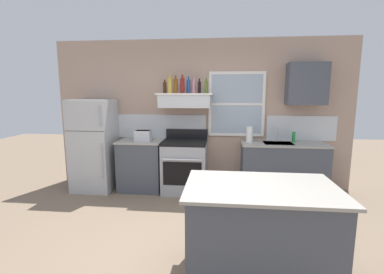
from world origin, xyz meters
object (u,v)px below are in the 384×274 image
paper_towel_roll (250,135)px  dish_soap_bottle (294,137)px  bottle_blue_liqueur (188,86)px  toaster (143,136)px  bottle_balsamic_dark (200,87)px  stove_range (185,166)px  bottle_red_label_wine (182,85)px  bottle_amber_wine (176,86)px  refrigerator (94,145)px  bottle_olive_oil_square (206,87)px  kitchen_island (259,231)px  bottle_champagne_gold_foil (170,85)px  bottle_rose_pink (194,86)px  bottle_brown_stout (165,88)px

paper_towel_roll → dish_soap_bottle: bearing=7.5°
bottle_blue_liqueur → dish_soap_bottle: bottle_blue_liqueur is taller
toaster → bottle_balsamic_dark: bearing=6.1°
stove_range → bottle_red_label_wine: (-0.04, 0.07, 1.41)m
bottle_amber_wine → bottle_red_label_wine: size_ratio=0.97×
refrigerator → bottle_amber_wine: bearing=3.0°
bottle_blue_liqueur → bottle_olive_oil_square: (0.31, -0.07, -0.02)m
refrigerator → dish_soap_bottle: bearing=2.6°
bottle_balsamic_dark → refrigerator: bearing=-177.3°
toaster → kitchen_island: size_ratio=0.21×
bottle_balsamic_dark → bottle_champagne_gold_foil: bearing=-178.3°
toaster → bottle_red_label_wine: bottle_red_label_wine is taller
kitchen_island → bottle_blue_liqueur: bearing=112.2°
toaster → bottle_red_label_wine: 1.11m
stove_range → bottle_blue_liqueur: size_ratio=3.80×
bottle_red_label_wine → bottle_rose_pink: bearing=22.8°
bottle_amber_wine → bottle_red_label_wine: bearing=4.9°
bottle_amber_wine → bottle_olive_oil_square: bottle_amber_wine is taller
bottle_olive_oil_square → refrigerator: bearing=-177.7°
bottle_balsamic_dark → dish_soap_bottle: bearing=2.5°
dish_soap_bottle → bottle_balsamic_dark: bearing=-177.5°
bottle_red_label_wine → kitchen_island: 2.88m
refrigerator → bottle_champagne_gold_foil: bottle_champagne_gold_foil is taller
kitchen_island → paper_towel_roll: bearing=87.2°
bottle_olive_oil_square → bottle_brown_stout: bearing=179.2°
toaster → bottle_balsamic_dark: (0.99, 0.11, 0.84)m
bottle_red_label_wine → paper_towel_roll: bottle_red_label_wine is taller
bottle_balsamic_dark → bottle_amber_wine: bearing=-178.6°
bottle_balsamic_dark → paper_towel_roll: size_ratio=0.91×
bottle_olive_oil_square → bottle_red_label_wine: bearing=179.1°
refrigerator → bottle_champagne_gold_foil: size_ratio=5.05×
refrigerator → paper_towel_roll: bearing=1.2°
kitchen_island → stove_range: bearing=114.5°
bottle_olive_oil_square → paper_towel_roll: size_ratio=0.93×
refrigerator → bottle_brown_stout: bearing=4.1°
toaster → dish_soap_bottle: 2.62m
refrigerator → bottle_champagne_gold_foil: bearing=3.0°
bottle_amber_wine → bottle_blue_liqueur: bearing=19.8°
bottle_red_label_wine → bottle_amber_wine: bearing=-175.1°
bottle_champagne_gold_foil → paper_towel_roll: size_ratio=1.20×
bottle_rose_pink → dish_soap_bottle: 1.93m
dish_soap_bottle → bottle_champagne_gold_foil: bearing=-177.7°
bottle_blue_liqueur → toaster: bearing=-167.7°
paper_towel_roll → kitchen_island: size_ratio=0.19×
toaster → bottle_amber_wine: 1.04m
bottle_amber_wine → kitchen_island: 2.92m
toaster → stove_range: bearing=3.0°
bottle_champagne_gold_foil → paper_towel_roll: 1.61m
bottle_olive_oil_square → paper_towel_roll: 1.10m
refrigerator → bottle_blue_liqueur: size_ratio=5.70×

